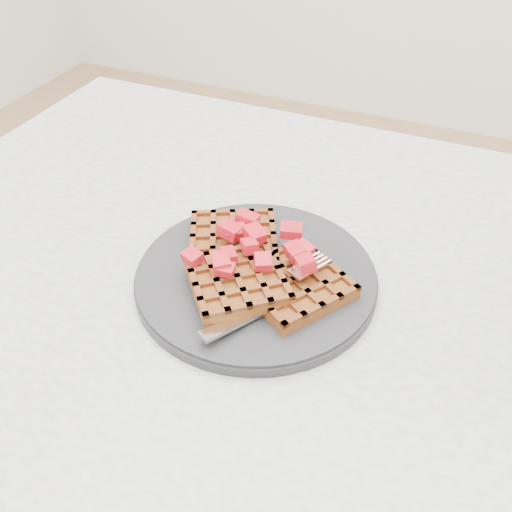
{
  "coord_description": "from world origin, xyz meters",
  "views": [
    {
      "loc": [
        0.12,
        -0.49,
        1.2
      ],
      "look_at": [
        -0.07,
        -0.03,
        0.79
      ],
      "focal_mm": 40.0,
      "sensor_mm": 36.0,
      "label": 1
    }
  ],
  "objects": [
    {
      "name": "plate",
      "position": [
        -0.07,
        -0.03,
        0.76
      ],
      "size": [
        0.28,
        0.28,
        0.02
      ],
      "primitive_type": "cylinder",
      "color": "#242427",
      "rests_on": "table"
    },
    {
      "name": "strawberry_pile",
      "position": [
        -0.07,
        -0.03,
        0.8
      ],
      "size": [
        0.15,
        0.15,
        0.02
      ],
      "primitive_type": null,
      "color": "#A10313",
      "rests_on": "waffles"
    },
    {
      "name": "table",
      "position": [
        0.0,
        0.0,
        0.64
      ],
      "size": [
        1.2,
        0.8,
        0.75
      ],
      "color": "silver",
      "rests_on": "ground"
    },
    {
      "name": "waffles",
      "position": [
        -0.07,
        -0.04,
        0.78
      ],
      "size": [
        0.24,
        0.21,
        0.03
      ],
      "color": "brown",
      "rests_on": "plate"
    },
    {
      "name": "fork",
      "position": [
        -0.03,
        -0.07,
        0.77
      ],
      "size": [
        0.1,
        0.17,
        0.02
      ],
      "primitive_type": null,
      "rotation": [
        0.0,
        0.0,
        -0.48
      ],
      "color": "silver",
      "rests_on": "plate"
    }
  ]
}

